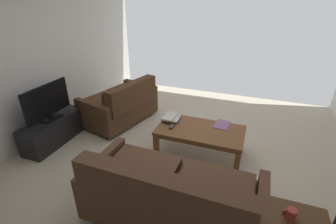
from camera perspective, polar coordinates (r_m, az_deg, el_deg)
The scene contains 11 objects.
ground_plane at distance 3.50m, azimuth 3.16°, elevation -12.05°, with size 4.88×5.79×0.01m, color beige.
wall_right at distance 4.26m, azimuth -30.03°, elevation 10.56°, with size 0.12×5.79×2.53m, color white.
sofa_main at distance 2.53m, azimuth 0.53°, elevation -19.36°, with size 1.80×0.90×0.84m.
loveseat_near at distance 4.48m, azimuth -10.93°, elevation 1.84°, with size 1.09×1.46×0.81m.
coffee_table at distance 3.49m, azimuth 7.62°, elevation -4.94°, with size 1.22×0.67×0.43m.
tv_stand at distance 4.25m, azimuth -25.35°, elevation -3.91°, with size 0.38×1.06×0.42m.
flat_tv at distance 4.05m, azimuth -26.68°, elevation 2.17°, with size 0.20×0.84×0.55m.
coffee_mug at distance 2.27m, azimuth 27.06°, elevation -20.76°, with size 0.10×0.08×0.10m.
book_stack at distance 3.67m, azimuth 0.64°, elevation -1.33°, with size 0.29×0.32×0.07m.
tv_remote at distance 3.48m, azimuth 0.99°, elevation -3.41°, with size 0.05×0.16×0.02m.
loose_magazine at distance 3.63m, azimuth 12.63°, elevation -2.90°, with size 0.20×0.29×0.01m, color #996699.
Camera 1 is at (-0.78, 2.64, 2.16)m, focal length 25.76 mm.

